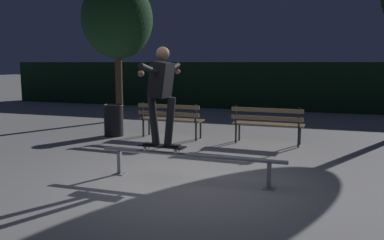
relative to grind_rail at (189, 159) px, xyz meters
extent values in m
plane|color=#ADAAA8|center=(0.00, -0.09, -0.35)|extent=(90.00, 90.00, 0.00)
cube|color=black|center=(0.00, 10.36, 0.58)|extent=(24.00, 1.20, 1.87)
cylinder|color=gray|center=(0.00, 0.00, 0.07)|extent=(3.02, 0.06, 0.06)
cube|color=gray|center=(-1.24, 0.00, -0.16)|extent=(0.06, 0.06, 0.39)
cube|color=gray|center=(-1.24, 0.00, -0.35)|extent=(0.18, 0.18, 0.01)
cube|color=gray|center=(1.24, 0.00, -0.16)|extent=(0.06, 0.06, 0.39)
cube|color=gray|center=(1.24, 0.00, -0.35)|extent=(0.18, 0.18, 0.01)
cube|color=black|center=(-0.47, 0.00, 0.17)|extent=(0.79, 0.23, 0.02)
cube|color=black|center=(-0.47, 0.00, 0.18)|extent=(0.77, 0.22, 0.00)
cube|color=#9E9EA3|center=(-0.20, -0.01, 0.16)|extent=(0.06, 0.17, 0.02)
cube|color=#9E9EA3|center=(-0.73, 0.01, 0.16)|extent=(0.06, 0.17, 0.02)
cylinder|color=beige|center=(-0.20, -0.09, 0.12)|extent=(0.05, 0.03, 0.05)
cylinder|color=beige|center=(-0.20, 0.07, 0.12)|extent=(0.05, 0.03, 0.05)
cylinder|color=beige|center=(-0.73, -0.07, 0.12)|extent=(0.05, 0.03, 0.05)
cylinder|color=beige|center=(-0.73, 0.09, 0.12)|extent=(0.05, 0.03, 0.05)
cube|color=black|center=(-0.29, -0.01, 0.20)|extent=(0.26, 0.11, 0.03)
cube|color=black|center=(-0.65, 0.01, 0.20)|extent=(0.26, 0.11, 0.03)
cylinder|color=black|center=(-0.33, 0.00, 0.57)|extent=(0.21, 0.13, 0.79)
cylinder|color=black|center=(-0.61, 0.00, 0.57)|extent=(0.21, 0.13, 0.79)
cube|color=black|center=(-0.47, 0.00, 1.23)|extent=(0.34, 0.37, 0.57)
cylinder|color=black|center=(-0.48, -0.38, 1.39)|extent=(0.10, 0.61, 0.21)
cylinder|color=black|center=(-0.45, 0.38, 1.39)|extent=(0.10, 0.61, 0.21)
sphere|color=brown|center=(-0.49, -0.66, 1.34)|extent=(0.09, 0.09, 0.09)
sphere|color=brown|center=(-0.44, 0.66, 1.34)|extent=(0.09, 0.09, 0.09)
sphere|color=brown|center=(-0.44, 0.00, 1.63)|extent=(0.21, 0.21, 0.21)
cube|color=black|center=(-0.92, 3.45, -0.13)|extent=(0.04, 0.04, 0.44)
cube|color=black|center=(-0.93, 3.13, -0.13)|extent=(0.04, 0.04, 0.44)
cube|color=black|center=(-0.93, 3.09, 0.31)|extent=(0.04, 0.04, 0.44)
cube|color=black|center=(-2.32, 3.50, -0.13)|extent=(0.04, 0.04, 0.44)
cube|color=black|center=(-2.34, 3.18, -0.13)|extent=(0.04, 0.04, 0.44)
cube|color=black|center=(-2.34, 3.14, 0.31)|extent=(0.04, 0.04, 0.44)
cube|color=#937551|center=(-1.62, 3.45, 0.11)|extent=(1.60, 0.15, 0.04)
cube|color=#937551|center=(-1.63, 3.31, 0.11)|extent=(1.60, 0.15, 0.04)
cube|color=#937551|center=(-1.63, 3.17, 0.11)|extent=(1.60, 0.15, 0.04)
cube|color=#937551|center=(-1.63, 3.10, 0.27)|extent=(1.60, 0.09, 0.09)
cube|color=#937551|center=(-1.63, 3.10, 0.45)|extent=(1.60, 0.09, 0.09)
cube|color=black|center=(1.45, 3.45, -0.13)|extent=(0.04, 0.04, 0.44)
cube|color=black|center=(1.43, 3.13, -0.13)|extent=(0.04, 0.04, 0.44)
cube|color=black|center=(1.43, 3.09, 0.31)|extent=(0.04, 0.04, 0.44)
cube|color=black|center=(0.04, 3.50, -0.13)|extent=(0.04, 0.04, 0.44)
cube|color=black|center=(0.03, 3.18, -0.13)|extent=(0.04, 0.04, 0.44)
cube|color=black|center=(0.03, 3.14, 0.31)|extent=(0.04, 0.04, 0.44)
cube|color=#937551|center=(0.74, 3.45, 0.11)|extent=(1.60, 0.15, 0.04)
cube|color=#937551|center=(0.74, 3.31, 0.11)|extent=(1.60, 0.15, 0.04)
cube|color=#937551|center=(0.73, 3.17, 0.11)|extent=(1.60, 0.15, 0.04)
cube|color=#937551|center=(0.73, 3.10, 0.27)|extent=(1.60, 0.09, 0.09)
cube|color=#937551|center=(0.73, 3.10, 0.45)|extent=(1.60, 0.09, 0.09)
cylinder|color=#4C3828|center=(-4.28, 5.48, 0.77)|extent=(0.22, 0.22, 2.24)
ellipsoid|color=#193D1E|center=(-4.28, 5.48, 2.82)|extent=(2.20, 2.20, 2.42)
cylinder|color=black|center=(-3.11, 3.07, 0.04)|extent=(0.48, 0.48, 0.78)
torus|color=black|center=(-3.11, 3.07, 0.43)|extent=(0.52, 0.52, 0.04)
camera|label=1|loc=(2.01, -5.73, 1.49)|focal=37.30mm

